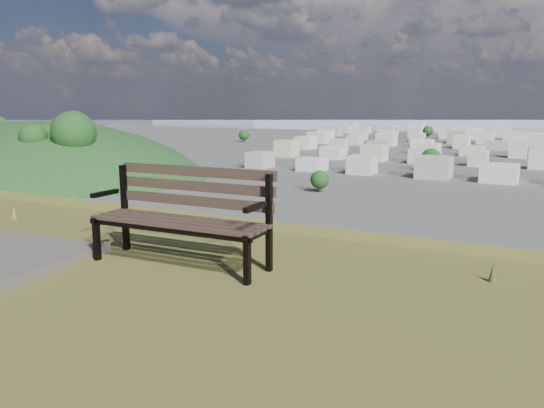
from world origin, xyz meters
The scene contains 4 objects.
park_bench centered at (-0.44, 2.39, 25.55)m, with size 1.87×0.65×0.97m.
green_wooded_hill centered at (-174.12, 138.72, 0.12)m, with size 163.09×130.47×81.54m.
city_trees centered at (-26.39, 319.00, 4.83)m, with size 406.52×387.20×9.98m.
far_hills centered at (-60.92, 1402.93, 25.47)m, with size 2050.00×340.00×60.00m.
Camera 1 is at (2.76, -1.82, 26.58)m, focal length 35.00 mm.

